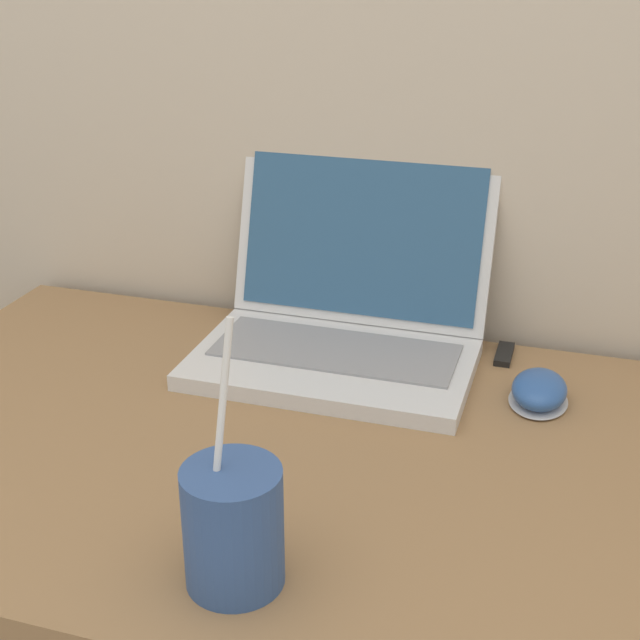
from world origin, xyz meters
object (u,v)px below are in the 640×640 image
usb_stick (504,354)px  laptop (345,308)px  drink_cup (233,524)px  computer_mouse (539,391)px

usb_stick → laptop: bearing=-167.1°
drink_cup → laptop: bearing=94.0°
laptop → usb_stick: 0.21m
computer_mouse → laptop: bearing=166.0°
computer_mouse → usb_stick: size_ratio=1.53×
laptop → computer_mouse: size_ratio=3.68×
computer_mouse → drink_cup: bearing=-119.6°
drink_cup → usb_stick: size_ratio=3.86×
drink_cup → usb_stick: 0.52m
computer_mouse → usb_stick: (-0.05, 0.11, -0.01)m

